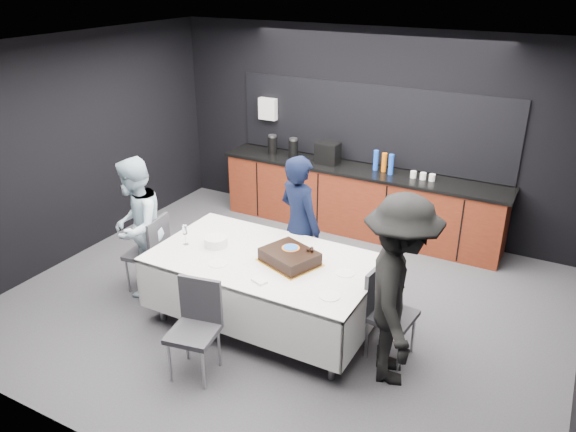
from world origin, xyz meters
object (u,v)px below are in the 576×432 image
(chair_right, at_px, (385,306))
(person_left, at_px, (136,227))
(chair_near, at_px, (196,321))
(chair_left, at_px, (152,248))
(cake_assembly, at_px, (290,257))
(party_table, at_px, (265,269))
(person_center, at_px, (300,226))
(person_right, at_px, (398,291))
(plate_stack, at_px, (216,241))
(champagne_flute, at_px, (185,231))

(chair_right, distance_m, person_left, 2.92)
(chair_right, relative_size, chair_near, 1.00)
(chair_left, bearing_deg, cake_assembly, 2.11)
(party_table, bearing_deg, chair_left, -178.37)
(person_center, relative_size, person_left, 1.03)
(cake_assembly, bearing_deg, person_right, -9.19)
(party_table, xyz_separation_m, person_right, (1.47, -0.17, 0.26))
(person_left, bearing_deg, cake_assembly, 71.77)
(person_center, xyz_separation_m, person_right, (1.46, -0.93, 0.07))
(plate_stack, relative_size, champagne_flute, 1.10)
(party_table, relative_size, champagne_flute, 10.36)
(plate_stack, distance_m, champagne_flute, 0.35)
(plate_stack, height_order, person_left, person_left)
(person_left, bearing_deg, person_center, 95.96)
(champagne_flute, relative_size, person_left, 0.14)
(chair_near, bearing_deg, cake_assembly, 65.65)
(plate_stack, relative_size, chair_near, 0.27)
(party_table, distance_m, person_left, 1.64)
(cake_assembly, relative_size, person_center, 0.41)
(plate_stack, height_order, person_right, person_right)
(party_table, height_order, chair_left, chair_left)
(champagne_flute, height_order, chair_left, champagne_flute)
(chair_left, height_order, person_center, person_center)
(party_table, bearing_deg, plate_stack, -178.33)
(chair_right, bearing_deg, person_center, 152.36)
(cake_assembly, relative_size, person_left, 0.42)
(chair_right, bearing_deg, champagne_flute, -173.57)
(person_center, distance_m, person_left, 1.85)
(chair_left, bearing_deg, plate_stack, 1.60)
(chair_right, xyz_separation_m, person_center, (-1.27, 0.66, 0.29))
(plate_stack, height_order, chair_left, chair_left)
(cake_assembly, height_order, person_center, person_center)
(chair_right, bearing_deg, party_table, -175.50)
(chair_right, height_order, chair_near, same)
(chair_near, xyz_separation_m, person_right, (1.63, 0.79, 0.37))
(plate_stack, xyz_separation_m, person_left, (-1.03, -0.09, -0.02))
(party_table, height_order, chair_near, chair_near)
(person_center, bearing_deg, person_right, 170.54)
(cake_assembly, xyz_separation_m, chair_left, (-1.77, -0.07, -0.31))
(person_center, xyz_separation_m, person_left, (-1.63, -0.87, -0.02))
(party_table, relative_size, plate_stack, 9.45)
(champagne_flute, xyz_separation_m, person_left, (-0.72, 0.03, -0.13))
(person_center, bearing_deg, chair_near, 107.38)
(chair_left, relative_size, chair_right, 1.00)
(cake_assembly, bearing_deg, person_center, 110.23)
(cake_assembly, xyz_separation_m, champagne_flute, (-1.18, -0.17, 0.09))
(chair_left, distance_m, person_right, 2.99)
(champagne_flute, distance_m, chair_right, 2.22)
(person_left, xyz_separation_m, person_right, (3.09, -0.06, 0.09))
(chair_near, bearing_deg, chair_left, 145.39)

